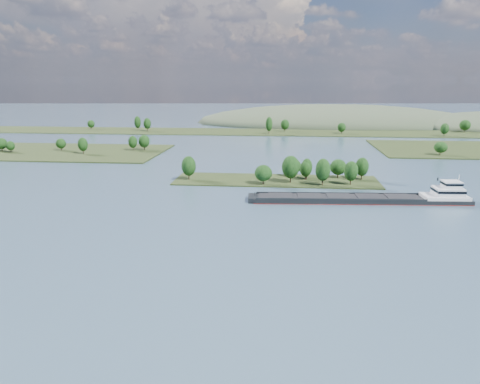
# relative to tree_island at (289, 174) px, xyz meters

# --- Properties ---
(ground) EXTENTS (1800.00, 1800.00, 0.00)m
(ground) POSITION_rel_tree_island_xyz_m (-6.27, -58.94, -3.96)
(ground) COLOR #385162
(ground) RESTS_ON ground
(tree_island) EXTENTS (100.00, 30.01, 14.30)m
(tree_island) POSITION_rel_tree_island_xyz_m (0.00, 0.00, 0.00)
(tree_island) COLOR #233015
(tree_island) RESTS_ON ground
(back_shoreline) EXTENTS (900.00, 60.00, 16.73)m
(back_shoreline) POSITION_rel_tree_island_xyz_m (2.08, 220.88, -3.29)
(back_shoreline) COLOR #233015
(back_shoreline) RESTS_ON ground
(hill_west) EXTENTS (320.00, 160.00, 44.00)m
(hill_west) POSITION_rel_tree_island_xyz_m (53.73, 321.06, -3.96)
(hill_west) COLOR #3B4832
(hill_west) RESTS_ON ground
(cargo_barge) EXTENTS (90.65, 16.70, 12.19)m
(cargo_barge) POSITION_rel_tree_island_xyz_m (34.67, -35.65, -2.42)
(cargo_barge) COLOR black
(cargo_barge) RESTS_ON ground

